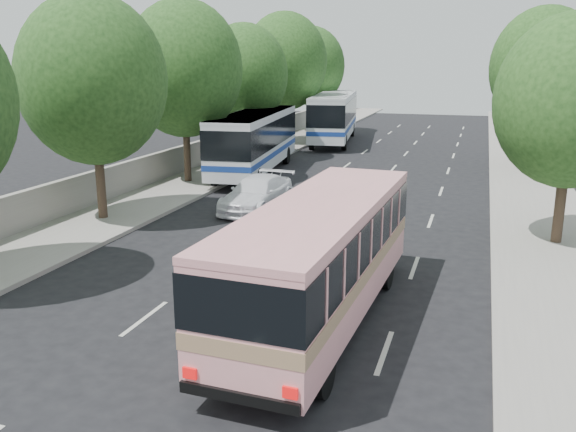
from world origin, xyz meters
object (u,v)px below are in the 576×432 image
at_px(white_pickup, 257,193).
at_px(tour_coach_rear, 334,113).
at_px(tour_coach_front, 255,137).
at_px(pink_bus, 321,249).
at_px(pink_taxi, 320,232).

height_order(white_pickup, tour_coach_rear, tour_coach_rear).
bearing_deg(tour_coach_front, white_pickup, -75.46).
bearing_deg(white_pickup, tour_coach_rear, 98.65).
relative_size(tour_coach_front, tour_coach_rear, 0.92).
xyz_separation_m(tour_coach_front, tour_coach_rear, (1.09, 14.66, 0.17)).
height_order(pink_bus, white_pickup, pink_bus).
relative_size(pink_bus, tour_coach_rear, 0.76).
bearing_deg(tour_coach_front, pink_taxi, -67.88).
xyz_separation_m(pink_bus, white_pickup, (-5.62, 10.58, -1.20)).
xyz_separation_m(white_pickup, tour_coach_front, (-3.09, 8.01, 1.37)).
relative_size(pink_taxi, tour_coach_front, 0.40).
distance_m(pink_bus, white_pickup, 12.04).
distance_m(white_pickup, tour_coach_rear, 22.81).
bearing_deg(pink_taxi, tour_coach_rear, 98.17).
relative_size(white_pickup, tour_coach_rear, 0.38).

